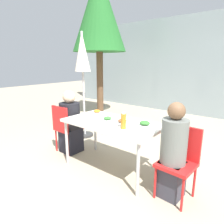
% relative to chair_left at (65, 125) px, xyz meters
% --- Properties ---
extents(ground_plane, '(24.00, 24.00, 0.00)m').
position_rel_chair_left_xyz_m(ground_plane, '(1.03, 0.07, -0.51)').
color(ground_plane, tan).
extents(building_facade, '(10.00, 0.20, 3.00)m').
position_rel_chair_left_xyz_m(building_facade, '(1.03, 4.34, 0.99)').
color(building_facade, '#89999E').
rests_on(building_facade, ground).
extents(dining_table, '(1.46, 0.78, 0.76)m').
position_rel_chair_left_xyz_m(dining_table, '(1.03, 0.07, 0.18)').
color(dining_table, silver).
rests_on(dining_table, ground).
extents(chair_left, '(0.40, 0.40, 0.87)m').
position_rel_chair_left_xyz_m(chair_left, '(0.00, 0.00, 0.00)').
color(chair_left, red).
rests_on(chair_left, ground).
extents(person_left, '(0.36, 0.36, 1.14)m').
position_rel_chair_left_xyz_m(person_left, '(0.05, 0.08, 0.02)').
color(person_left, black).
rests_on(person_left, ground).
extents(chair_right, '(0.42, 0.42, 0.87)m').
position_rel_chair_left_xyz_m(chair_right, '(2.06, 0.09, 0.00)').
color(chair_right, red).
rests_on(chair_right, ground).
extents(person_right, '(0.30, 0.30, 1.19)m').
position_rel_chair_left_xyz_m(person_right, '(2.01, 0.01, 0.05)').
color(person_right, '#383842').
rests_on(person_right, ground).
extents(closed_umbrella, '(0.36, 0.36, 2.22)m').
position_rel_chair_left_xyz_m(closed_umbrella, '(-0.34, 0.79, 1.16)').
color(closed_umbrella, '#333333').
rests_on(closed_umbrella, ground).
extents(plate_0, '(0.26, 0.26, 0.07)m').
position_rel_chair_left_xyz_m(plate_0, '(1.50, 0.21, 0.27)').
color(plate_0, white).
rests_on(plate_0, dining_table).
extents(plate_1, '(0.23, 0.23, 0.07)m').
position_rel_chair_left_xyz_m(plate_1, '(1.19, 0.11, 0.27)').
color(plate_1, white).
rests_on(plate_1, dining_table).
extents(plate_2, '(0.21, 0.21, 0.06)m').
position_rel_chair_left_xyz_m(plate_2, '(0.93, 0.09, 0.27)').
color(plate_2, white).
rests_on(plate_2, dining_table).
extents(plate_3, '(0.20, 0.20, 0.06)m').
position_rel_chair_left_xyz_m(plate_3, '(0.49, 0.32, 0.26)').
color(plate_3, white).
rests_on(plate_3, dining_table).
extents(bottle, '(0.07, 0.07, 0.22)m').
position_rel_chair_left_xyz_m(bottle, '(1.34, -0.08, 0.35)').
color(bottle, '#B7751E').
rests_on(bottle, dining_table).
extents(drinking_cup, '(0.08, 0.08, 0.08)m').
position_rel_chair_left_xyz_m(drinking_cup, '(1.24, -0.24, 0.28)').
color(drinking_cup, white).
rests_on(drinking_cup, dining_table).
extents(salad_bowl, '(0.15, 0.15, 0.06)m').
position_rel_chair_left_xyz_m(salad_bowl, '(1.62, -0.13, 0.27)').
color(salad_bowl, white).
rests_on(salad_bowl, dining_table).
extents(tree_behind_left, '(1.56, 1.56, 4.12)m').
position_rel_chair_left_xyz_m(tree_behind_left, '(-1.34, 2.41, 2.48)').
color(tree_behind_left, brown).
rests_on(tree_behind_left, ground).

